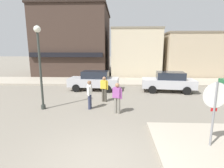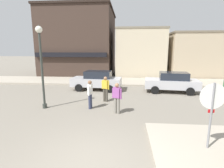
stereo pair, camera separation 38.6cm
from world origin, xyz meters
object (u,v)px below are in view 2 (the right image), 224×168
object	(u,v)px
stop_sign	(212,107)
parked_car_nearest	(97,80)
lamp_post	(41,56)
parked_car_second	(172,82)
pedestrian_crossing_near	(105,88)
pedestrian_crossing_far	(90,94)
pedestrian_kerb_side	(117,97)

from	to	relation	value
stop_sign	parked_car_nearest	xyz separation A→B (m)	(-5.08, 8.57, -0.71)
lamp_post	parked_car_nearest	xyz separation A→B (m)	(2.19, 4.82, -2.15)
parked_car_second	pedestrian_crossing_near	world-z (taller)	pedestrian_crossing_near
stop_sign	parked_car_second	distance (m)	8.32
parked_car_second	lamp_post	bearing A→B (deg)	-150.98
stop_sign	pedestrian_crossing_far	bearing A→B (deg)	140.13
parked_car_nearest	pedestrian_kerb_side	world-z (taller)	pedestrian_kerb_side
stop_sign	pedestrian_kerb_side	distance (m)	4.55
parked_car_second	pedestrian_crossing_near	bearing A→B (deg)	-148.72
lamp_post	pedestrian_crossing_near	world-z (taller)	lamp_post
parked_car_nearest	pedestrian_crossing_near	bearing A→B (deg)	-71.28
lamp_post	pedestrian_kerb_side	size ratio (longest dim) A/B	2.82
stop_sign	pedestrian_kerb_side	size ratio (longest dim) A/B	1.43
stop_sign	parked_car_nearest	bearing A→B (deg)	120.66
parked_car_nearest	parked_car_second	size ratio (longest dim) A/B	0.99
lamp_post	parked_car_nearest	distance (m)	5.72
lamp_post	pedestrian_crossing_far	size ratio (longest dim) A/B	2.82
stop_sign	pedestrian_crossing_near	bearing A→B (deg)	126.79
pedestrian_kerb_side	lamp_post	bearing A→B (deg)	172.99
parked_car_second	pedestrian_crossing_far	bearing A→B (deg)	-141.76
stop_sign	parked_car_second	size ratio (longest dim) A/B	0.55
stop_sign	pedestrian_crossing_near	size ratio (longest dim) A/B	1.43
pedestrian_crossing_far	lamp_post	bearing A→B (deg)	-176.56
pedestrian_kerb_side	parked_car_nearest	bearing A→B (deg)	110.07
stop_sign	parked_car_nearest	world-z (taller)	stop_sign
stop_sign	pedestrian_kerb_side	bearing A→B (deg)	134.07
stop_sign	pedestrian_crossing_far	xyz separation A→B (m)	(-4.67, 3.90, -0.65)
stop_sign	lamp_post	distance (m)	8.30
pedestrian_crossing_near	parked_car_second	bearing A→B (deg)	31.28
stop_sign	parked_car_second	world-z (taller)	stop_sign
stop_sign	pedestrian_crossing_far	distance (m)	6.12
pedestrian_crossing_far	pedestrian_kerb_side	distance (m)	1.68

